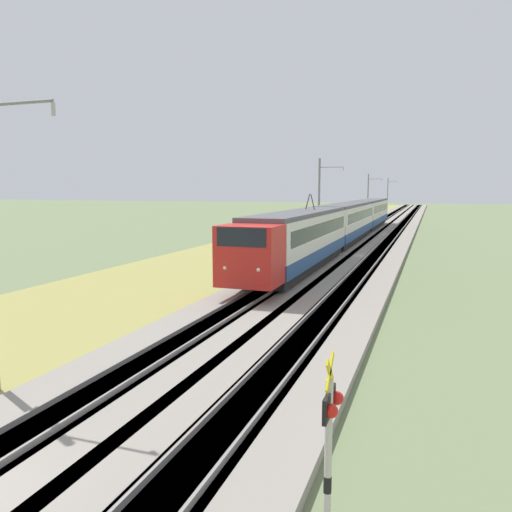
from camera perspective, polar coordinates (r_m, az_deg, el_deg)
name	(u,v)px	position (r m, az deg, el deg)	size (l,w,h in m)	color
ballast_main	(354,238)	(56.06, 11.13, 2.01)	(240.00, 4.40, 0.30)	gray
ballast_adjacent	(391,239)	(55.63, 15.15, 1.85)	(240.00, 4.40, 0.30)	gray
track_main	(354,238)	(56.06, 11.13, 2.02)	(240.00, 1.57, 0.45)	#4C4238
track_adjacent	(391,239)	(55.63, 15.15, 1.86)	(240.00, 1.57, 0.45)	#4C4238
grass_verge	(301,237)	(57.23, 5.21, 2.15)	(240.00, 13.66, 0.12)	#99934C
passenger_train	(348,220)	(51.22, 10.42, 4.08)	(58.93, 2.98, 5.20)	red
crossing_signal_far	(329,441)	(7.67, 8.40, -20.14)	(0.70, 0.23, 3.24)	beige
catenary_mast_mid	(320,200)	(51.38, 7.28, 6.39)	(0.22, 2.56, 8.61)	slate
catenary_mast_far	(368,196)	(91.25, 12.70, 6.66)	(0.22, 2.56, 8.18)	slate
catenary_mast_distant	(388,194)	(131.43, 14.83, 6.88)	(0.22, 2.56, 8.34)	slate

